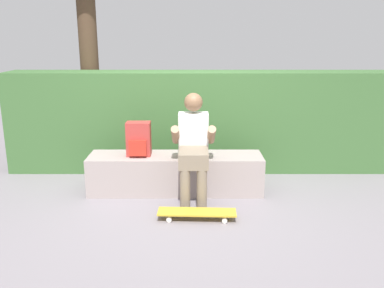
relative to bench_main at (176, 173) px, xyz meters
name	(u,v)px	position (x,y,z in m)	size (l,w,h in m)	color
ground_plane	(175,201)	(0.00, -0.32, -0.23)	(24.00, 24.00, 0.00)	gray
bench_main	(176,173)	(0.00, 0.00, 0.00)	(2.05, 0.49, 0.45)	#A0928D
person_skater	(194,144)	(0.21, -0.22, 0.42)	(0.49, 0.62, 1.20)	white
skateboard_near_person	(197,213)	(0.25, -0.79, -0.15)	(0.81, 0.23, 0.09)	gold
backpack_on_bench	(139,140)	(-0.43, -0.01, 0.42)	(0.28, 0.23, 0.40)	#B23833
hedge_row	(200,121)	(0.30, 0.91, 0.45)	(5.19, 0.58, 1.35)	#3D6734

